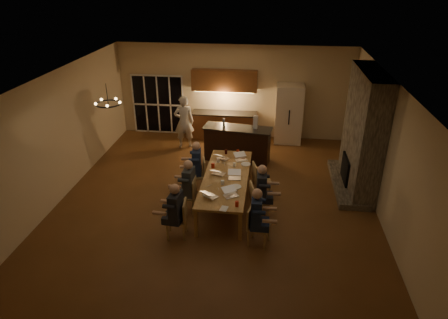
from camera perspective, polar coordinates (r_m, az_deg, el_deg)
floor at (r=10.41m, az=-1.12°, el=-5.81°), size 9.00×9.00×0.00m
back_wall at (r=13.91m, az=1.44°, el=9.66°), size 8.00×0.04×3.20m
left_wall at (r=10.95m, az=-22.54°, el=3.13°), size 0.04×9.00×3.20m
right_wall at (r=9.97m, az=22.32°, el=1.01°), size 0.04×9.00×3.20m
ceiling at (r=9.15m, az=-1.30°, el=11.64°), size 8.00×9.00×0.04m
french_doors at (r=14.52m, az=-9.37°, el=7.75°), size 1.86×0.08×2.10m
fireplace at (r=10.97m, az=19.29°, el=3.71°), size 0.58×2.50×3.20m
kitchenette at (r=13.75m, az=0.03°, el=7.73°), size 2.24×0.68×2.40m
refrigerator at (r=13.69m, az=9.25°, el=6.43°), size 0.90×0.68×2.00m
dining_table at (r=10.13m, az=0.28°, el=-4.32°), size 1.10×3.13×0.75m
bar_island at (r=12.32m, az=1.92°, el=2.24°), size 2.14×0.95×1.08m
chair_left_near at (r=8.95m, az=-6.83°, el=-8.43°), size 0.48×0.48×0.89m
chair_left_mid at (r=9.80m, az=-5.39°, el=-5.09°), size 0.45×0.45×0.89m
chair_left_far at (r=10.70m, az=-3.87°, el=-2.21°), size 0.53×0.53×0.89m
chair_right_near at (r=8.70m, az=5.01°, el=-9.48°), size 0.52×0.52×0.89m
chair_right_mid at (r=9.60m, az=5.11°, el=-5.80°), size 0.53×0.53×0.89m
chair_right_far at (r=10.51m, az=5.41°, el=-2.81°), size 0.54×0.54×0.89m
person_left_near at (r=8.73m, az=-6.87°, el=-7.51°), size 0.66×0.66×1.38m
person_right_near at (r=8.53m, az=4.63°, el=-8.26°), size 0.60×0.60×1.38m
person_left_mid at (r=9.68m, az=-5.01°, el=-3.82°), size 0.64×0.64×1.38m
person_right_mid at (r=9.46m, az=5.35°, el=-4.56°), size 0.63×0.63×1.38m
person_left_far at (r=10.64m, az=-3.90°, el=-0.89°), size 0.67×0.67×1.38m
standing_person at (r=13.19m, az=-5.72°, el=5.36°), size 0.72×0.56×1.77m
chandelier at (r=9.20m, az=-16.21°, el=7.66°), size 0.57×0.57×0.03m
laptop_a at (r=9.06m, az=-1.89°, el=-4.67°), size 0.42×0.42×0.23m
laptop_b at (r=9.07m, az=1.02°, el=-4.61°), size 0.42×0.41×0.23m
laptop_c at (r=10.03m, az=-0.78°, el=-1.47°), size 0.40×0.37×0.23m
laptop_d at (r=9.80m, az=1.48°, el=-2.15°), size 0.34×0.30×0.23m
laptop_e at (r=10.82m, az=-0.14°, el=0.68°), size 0.42×0.40×0.23m
laptop_f at (r=10.75m, az=2.47°, el=0.46°), size 0.41×0.39×0.23m
mug_front at (r=9.57m, az=-0.22°, el=-3.30°), size 0.09×0.09×0.10m
mug_mid at (r=10.43m, az=1.49°, el=-0.73°), size 0.07×0.07×0.10m
mug_back at (r=10.66m, az=-0.83°, el=-0.12°), size 0.09×0.09×0.10m
redcup_near at (r=8.73m, az=1.85°, el=-6.35°), size 0.08×0.08×0.12m
redcup_mid at (r=10.36m, az=-1.59°, el=-0.86°), size 0.09×0.09×0.12m
redcup_far at (r=11.12m, az=1.99°, el=1.07°), size 0.09×0.09×0.12m
can_silver at (r=9.29m, az=0.35°, el=-4.19°), size 0.07×0.07×0.12m
can_cola at (r=11.13m, az=0.29°, el=1.11°), size 0.07×0.07×0.12m
plate_near at (r=9.48m, az=1.75°, el=-3.91°), size 0.25×0.25×0.02m
plate_left at (r=9.17m, az=-2.35°, el=-5.04°), size 0.23×0.23×0.02m
plate_far at (r=10.56m, az=3.13°, el=-0.66°), size 0.26×0.26×0.02m
notepad at (r=8.67m, az=-0.01°, el=-7.03°), size 0.19×0.24×0.01m
bar_bottle at (r=12.19m, az=-0.03°, el=5.35°), size 0.08×0.08×0.24m
bar_blender at (r=12.01m, az=4.53°, el=5.34°), size 0.15×0.15×0.40m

